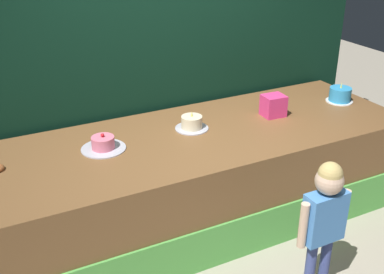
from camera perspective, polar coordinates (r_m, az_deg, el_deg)
The scene contains 8 objects.
ground_plane at distance 4.01m, azimuth 5.13°, elevation -14.19°, with size 12.00×12.00×0.00m, color #ADA38E.
stage_platform at distance 4.23m, azimuth 0.76°, elevation -4.89°, with size 3.77×1.31×0.85m.
curtain_backdrop at distance 4.48m, azimuth -3.71°, elevation 10.28°, with size 4.34×0.08×2.78m, color black.
child_figure at distance 3.40m, azimuth 15.60°, elevation -8.70°, with size 0.42×0.19×1.08m.
pink_box at distance 4.44m, azimuth 9.70°, elevation 3.72°, with size 0.20×0.17×0.20m, color #EE3880.
cake_left at distance 3.83m, azimuth -10.57°, elevation -0.85°, with size 0.36×0.36×0.14m.
cake_center at distance 4.11m, azimuth -0.03°, elevation 1.66°, with size 0.29×0.29×0.17m.
cake_right at distance 4.94m, azimuth 17.28°, elevation 4.83°, with size 0.26×0.26×0.20m.
Camera 1 is at (-1.72, -2.59, 2.54)m, focal length 44.62 mm.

